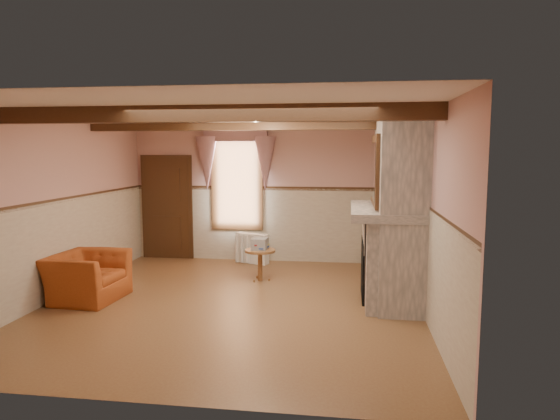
# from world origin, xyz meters

# --- Properties ---
(floor) EXTENTS (5.50, 6.00, 0.01)m
(floor) POSITION_xyz_m (0.00, 0.00, 0.00)
(floor) COLOR brown
(floor) RESTS_ON ground
(ceiling) EXTENTS (5.50, 6.00, 0.01)m
(ceiling) POSITION_xyz_m (0.00, 0.00, 2.80)
(ceiling) COLOR silver
(ceiling) RESTS_ON wall_back
(wall_back) EXTENTS (5.50, 0.02, 2.80)m
(wall_back) POSITION_xyz_m (0.00, 3.00, 1.40)
(wall_back) COLOR tan
(wall_back) RESTS_ON floor
(wall_front) EXTENTS (5.50, 0.02, 2.80)m
(wall_front) POSITION_xyz_m (0.00, -3.00, 1.40)
(wall_front) COLOR tan
(wall_front) RESTS_ON floor
(wall_left) EXTENTS (0.02, 6.00, 2.80)m
(wall_left) POSITION_xyz_m (-2.75, 0.00, 1.40)
(wall_left) COLOR tan
(wall_left) RESTS_ON floor
(wall_right) EXTENTS (0.02, 6.00, 2.80)m
(wall_right) POSITION_xyz_m (2.75, 0.00, 1.40)
(wall_right) COLOR tan
(wall_right) RESTS_ON floor
(wainscot) EXTENTS (5.50, 6.00, 1.50)m
(wainscot) POSITION_xyz_m (0.00, 0.00, 0.75)
(wainscot) COLOR beige
(wainscot) RESTS_ON floor
(chair_rail) EXTENTS (5.50, 6.00, 0.08)m
(chair_rail) POSITION_xyz_m (0.00, 0.00, 1.50)
(chair_rail) COLOR black
(chair_rail) RESTS_ON wainscot
(firebox) EXTENTS (0.20, 0.95, 0.90)m
(firebox) POSITION_xyz_m (2.00, 0.60, 0.45)
(firebox) COLOR black
(firebox) RESTS_ON floor
(armchair) EXTENTS (1.03, 1.16, 0.71)m
(armchair) POSITION_xyz_m (-2.25, -0.11, 0.36)
(armchair) COLOR #994219
(armchair) RESTS_ON floor
(side_table) EXTENTS (0.70, 0.70, 0.55)m
(side_table) POSITION_xyz_m (0.16, 1.37, 0.28)
(side_table) COLOR brown
(side_table) RESTS_ON floor
(book_stack) EXTENTS (0.27, 0.33, 0.20)m
(book_stack) POSITION_xyz_m (0.16, 1.40, 0.65)
(book_stack) COLOR #B7AD8C
(book_stack) RESTS_ON side_table
(radiator) EXTENTS (0.72, 0.42, 0.60)m
(radiator) POSITION_xyz_m (-0.24, 2.70, 0.30)
(radiator) COLOR white
(radiator) RESTS_ON floor
(bowl) EXTENTS (0.35, 0.35, 0.09)m
(bowl) POSITION_xyz_m (2.24, 0.42, 1.46)
(bowl) COLOR brown
(bowl) RESTS_ON mantel
(mantel_clock) EXTENTS (0.14, 0.24, 0.20)m
(mantel_clock) POSITION_xyz_m (2.24, 1.40, 1.52)
(mantel_clock) COLOR black
(mantel_clock) RESTS_ON mantel
(oil_lamp) EXTENTS (0.11, 0.11, 0.28)m
(oil_lamp) POSITION_xyz_m (2.24, 1.19, 1.56)
(oil_lamp) COLOR gold
(oil_lamp) RESTS_ON mantel
(candle_red) EXTENTS (0.06, 0.06, 0.16)m
(candle_red) POSITION_xyz_m (2.24, -0.10, 1.50)
(candle_red) COLOR #A51B14
(candle_red) RESTS_ON mantel
(jar_yellow) EXTENTS (0.06, 0.06, 0.12)m
(jar_yellow) POSITION_xyz_m (2.24, 0.43, 1.48)
(jar_yellow) COLOR gold
(jar_yellow) RESTS_ON mantel
(fireplace) EXTENTS (0.85, 2.00, 2.80)m
(fireplace) POSITION_xyz_m (2.42, 0.60, 1.40)
(fireplace) COLOR gray
(fireplace) RESTS_ON floor
(mantel) EXTENTS (1.05, 2.05, 0.12)m
(mantel) POSITION_xyz_m (2.24, 0.60, 1.36)
(mantel) COLOR gray
(mantel) RESTS_ON fireplace
(overmantel_mirror) EXTENTS (0.06, 1.44, 1.04)m
(overmantel_mirror) POSITION_xyz_m (2.06, 0.60, 1.97)
(overmantel_mirror) COLOR silver
(overmantel_mirror) RESTS_ON fireplace
(door) EXTENTS (1.10, 0.10, 2.10)m
(door) POSITION_xyz_m (-2.10, 2.94, 1.05)
(door) COLOR black
(door) RESTS_ON floor
(window) EXTENTS (1.06, 0.08, 2.02)m
(window) POSITION_xyz_m (-0.60, 2.97, 1.65)
(window) COLOR white
(window) RESTS_ON wall_back
(window_drapes) EXTENTS (1.30, 0.14, 1.40)m
(window_drapes) POSITION_xyz_m (-0.60, 2.88, 2.25)
(window_drapes) COLOR gray
(window_drapes) RESTS_ON wall_back
(ceiling_beam_front) EXTENTS (5.50, 0.18, 0.20)m
(ceiling_beam_front) POSITION_xyz_m (0.00, -1.20, 2.70)
(ceiling_beam_front) COLOR black
(ceiling_beam_front) RESTS_ON ceiling
(ceiling_beam_back) EXTENTS (5.50, 0.18, 0.20)m
(ceiling_beam_back) POSITION_xyz_m (0.00, 1.20, 2.70)
(ceiling_beam_back) COLOR black
(ceiling_beam_back) RESTS_ON ceiling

